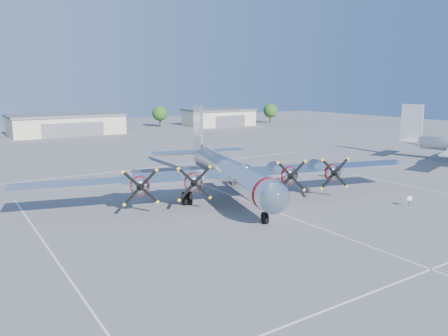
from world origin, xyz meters
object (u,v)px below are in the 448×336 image
hangar_east (219,117)px  tree_far_east (270,111)px  info_placard (409,200)px  tree_east (160,113)px  main_bomber_b29 (228,197)px  hangar_center (66,124)px

hangar_east → tree_far_east: tree_far_east is taller
tree_far_east → info_placard: (-54.79, -91.24, -3.40)m
hangar_east → tree_far_east: bearing=-5.6°
tree_east → main_bomber_b29: bearing=-109.9°
tree_east → info_placard: bearing=-99.6°
hangar_center → main_bomber_b29: 78.87m
tree_far_east → hangar_east: bearing=174.4°
main_bomber_b29 → info_placard: (13.87, -14.39, 0.82)m
tree_east → info_placard: 100.71m
hangar_east → info_placard: hangar_east is taller
tree_far_east → main_bomber_b29: bearing=-131.8°
hangar_center → main_bomber_b29: size_ratio=0.62×
tree_far_east → info_placard: size_ratio=5.71×
tree_east → main_bomber_b29: 90.32m
hangar_center → main_bomber_b29: (-0.66, -78.82, -2.71)m
hangar_center → hangar_east: (48.00, 0.00, 0.00)m
hangar_east → tree_far_east: (20.00, -1.96, 1.51)m
hangar_center → tree_east: 30.64m
info_placard → hangar_east: bearing=84.0°
hangar_center → info_placard: size_ratio=24.61×
hangar_east → info_placard: 99.50m
hangar_center → hangar_east: bearing=0.0°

